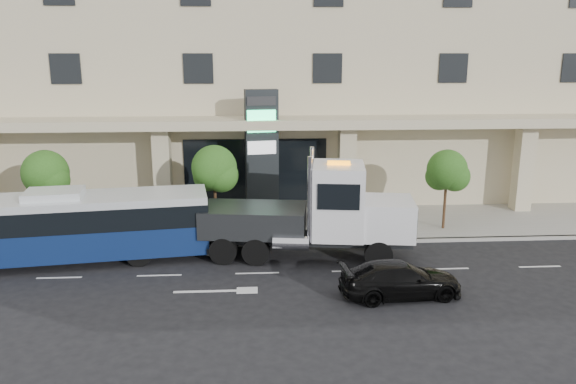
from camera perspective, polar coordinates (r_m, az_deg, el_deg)
The scene contains 11 objects.
ground at distance 24.79m, azimuth -3.17°, elevation -6.93°, with size 120.00×120.00×0.00m, color black.
sidewalk at distance 29.49m, azimuth -3.23°, elevation -3.32°, with size 120.00×6.00×0.15m, color gray.
curb at distance 26.64m, azimuth -3.20°, elevation -5.24°, with size 120.00×0.30×0.15m, color gray.
convention_center at distance 38.59m, azimuth -3.53°, elevation 15.65°, with size 60.00×17.60×20.00m.
tree_left at distance 29.10m, azimuth -23.35°, elevation 1.48°, with size 2.27×2.20×4.22m.
tree_mid at distance 27.39m, azimuth -7.45°, elevation 2.11°, with size 2.28×2.20×4.38m.
tree_right at distance 28.99m, azimuth 15.89°, elevation 1.90°, with size 2.10×2.00×4.04m.
city_bus at distance 25.93m, azimuth -22.40°, elevation -3.23°, with size 12.95×4.36×3.22m.
tow_truck at distance 24.53m, azimuth 2.90°, elevation -2.33°, with size 10.52×3.76×4.76m.
black_sedan at distance 21.48m, azimuth 11.36°, elevation -8.70°, with size 1.85×4.54×1.32m, color black.
signage_pylon at distance 29.64m, azimuth -2.68°, elevation 3.85°, with size 1.78×0.88×6.86m.
Camera 1 is at (-0.04, -23.15, 8.85)m, focal length 35.00 mm.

